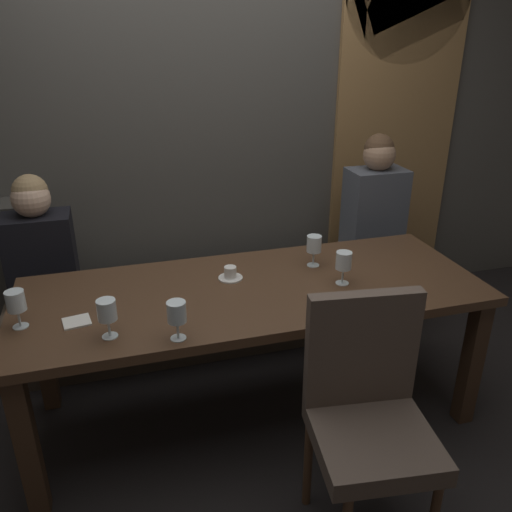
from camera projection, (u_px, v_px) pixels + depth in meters
name	position (u px, v px, depth m)	size (l,w,h in m)	color
ground	(253.00, 411.00, 2.76)	(9.00, 9.00, 0.00)	black
back_wall_tiled	(200.00, 93.00, 3.24)	(6.00, 0.12, 3.00)	#4C4944
arched_door	(397.00, 109.00, 3.57)	(0.90, 0.05, 2.55)	olive
dining_table	(253.00, 303.00, 2.50)	(2.20, 0.84, 0.74)	#412B1C
banquette_bench	(224.00, 311.00, 3.29)	(2.50, 0.44, 0.45)	#40352A
chair_near_side	(368.00, 405.00, 1.97)	(0.49, 0.49, 0.98)	#4C3321
diner_redhead	(39.00, 244.00, 2.82)	(0.36, 0.24, 0.73)	black
diner_bearded	(375.00, 203.00, 3.32)	(0.36, 0.24, 0.83)	#4C515B
wine_glass_end_right	(16.00, 302.00, 2.09)	(0.08, 0.08, 0.16)	silver
wine_glass_center_front	(177.00, 313.00, 2.01)	(0.08, 0.08, 0.16)	silver
wine_glass_center_back	(314.00, 245.00, 2.65)	(0.08, 0.08, 0.16)	silver
wine_glass_end_left	(344.00, 261.00, 2.46)	(0.08, 0.08, 0.16)	silver
wine_glass_near_right	(107.00, 311.00, 2.02)	(0.08, 0.08, 0.16)	silver
espresso_cup	(230.00, 274.00, 2.54)	(0.12, 0.12, 0.06)	white
folded_napkin	(77.00, 322.00, 2.17)	(0.11, 0.10, 0.01)	silver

